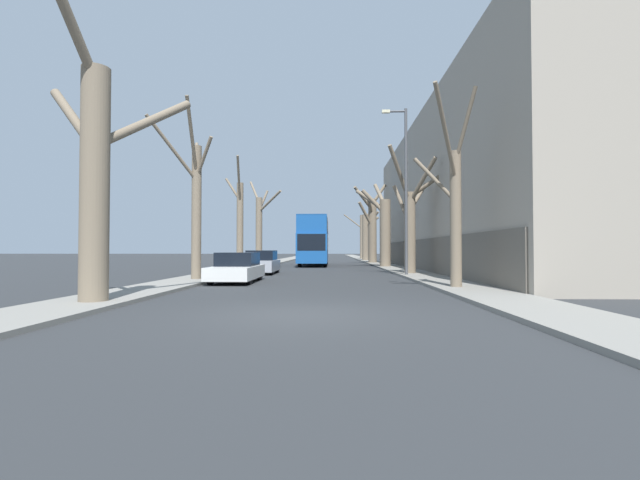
{
  "coord_description": "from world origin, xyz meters",
  "views": [
    {
      "loc": [
        0.8,
        -9.72,
        1.47
      ],
      "look_at": [
        -0.12,
        25.02,
        2.27
      ],
      "focal_mm": 24.0,
      "sensor_mm": 36.0,
      "label": 1
    }
  ],
  "objects_px": {
    "street_tree_right_2": "(383,228)",
    "street_tree_right_5": "(362,234)",
    "street_tree_left_2": "(240,222)",
    "street_tree_left_1": "(195,202)",
    "lamp_post": "(404,184)",
    "street_tree_right_1": "(411,221)",
    "street_tree_right_3": "(372,226)",
    "street_tree_left_0": "(97,174)",
    "double_decker_bus": "(314,239)",
    "street_tree_right_0": "(455,207)",
    "street_tree_right_4": "(366,235)",
    "parked_car_0": "(237,268)",
    "street_tree_left_3": "(259,227)",
    "parked_car_1": "(261,263)"
  },
  "relations": [
    {
      "from": "street_tree_right_1",
      "to": "parked_car_0",
      "type": "bearing_deg",
      "value": -147.79
    },
    {
      "from": "street_tree_right_0",
      "to": "street_tree_right_1",
      "type": "height_order",
      "value": "street_tree_right_1"
    },
    {
      "from": "street_tree_left_1",
      "to": "double_decker_bus",
      "type": "distance_m",
      "value": 21.22
    },
    {
      "from": "street_tree_right_3",
      "to": "parked_car_0",
      "type": "height_order",
      "value": "street_tree_right_3"
    },
    {
      "from": "street_tree_right_0",
      "to": "street_tree_right_2",
      "type": "relative_size",
      "value": 0.99
    },
    {
      "from": "street_tree_left_2",
      "to": "street_tree_left_1",
      "type": "bearing_deg",
      "value": -90.99
    },
    {
      "from": "street_tree_right_2",
      "to": "street_tree_right_4",
      "type": "bearing_deg",
      "value": 89.23
    },
    {
      "from": "parked_car_1",
      "to": "street_tree_right_4",
      "type": "bearing_deg",
      "value": 73.51
    },
    {
      "from": "street_tree_right_0",
      "to": "double_decker_bus",
      "type": "bearing_deg",
      "value": 104.04
    },
    {
      "from": "street_tree_right_3",
      "to": "double_decker_bus",
      "type": "distance_m",
      "value": 8.58
    },
    {
      "from": "lamp_post",
      "to": "double_decker_bus",
      "type": "bearing_deg",
      "value": 108.68
    },
    {
      "from": "street_tree_left_3",
      "to": "street_tree_right_1",
      "type": "relative_size",
      "value": 1.06
    },
    {
      "from": "parked_car_0",
      "to": "lamp_post",
      "type": "distance_m",
      "value": 10.36
    },
    {
      "from": "street_tree_left_1",
      "to": "street_tree_right_3",
      "type": "relative_size",
      "value": 0.94
    },
    {
      "from": "street_tree_right_1",
      "to": "street_tree_right_5",
      "type": "height_order",
      "value": "street_tree_right_5"
    },
    {
      "from": "street_tree_left_1",
      "to": "parked_car_1",
      "type": "height_order",
      "value": "street_tree_left_1"
    },
    {
      "from": "street_tree_right_3",
      "to": "double_decker_bus",
      "type": "relative_size",
      "value": 0.77
    },
    {
      "from": "street_tree_left_3",
      "to": "street_tree_right_2",
      "type": "bearing_deg",
      "value": -6.88
    },
    {
      "from": "street_tree_right_3",
      "to": "street_tree_right_4",
      "type": "height_order",
      "value": "street_tree_right_3"
    },
    {
      "from": "street_tree_left_2",
      "to": "lamp_post",
      "type": "distance_m",
      "value": 11.57
    },
    {
      "from": "street_tree_right_4",
      "to": "street_tree_left_0",
      "type": "bearing_deg",
      "value": -103.6
    },
    {
      "from": "street_tree_left_0",
      "to": "double_decker_bus",
      "type": "xyz_separation_m",
      "value": [
        4.68,
        29.12,
        -1.01
      ]
    },
    {
      "from": "street_tree_right_1",
      "to": "street_tree_right_5",
      "type": "bearing_deg",
      "value": 89.93
    },
    {
      "from": "parked_car_0",
      "to": "street_tree_left_1",
      "type": "bearing_deg",
      "value": 171.9
    },
    {
      "from": "street_tree_left_0",
      "to": "street_tree_right_0",
      "type": "xyz_separation_m",
      "value": [
        10.83,
        4.51,
        -0.49
      ]
    },
    {
      "from": "lamp_post",
      "to": "street_tree_right_1",
      "type": "bearing_deg",
      "value": 66.81
    },
    {
      "from": "parked_car_1",
      "to": "street_tree_right_1",
      "type": "bearing_deg",
      "value": -7.19
    },
    {
      "from": "street_tree_left_3",
      "to": "street_tree_right_5",
      "type": "relative_size",
      "value": 0.98
    },
    {
      "from": "lamp_post",
      "to": "street_tree_left_1",
      "type": "bearing_deg",
      "value": -159.53
    },
    {
      "from": "street_tree_left_3",
      "to": "parked_car_1",
      "type": "xyz_separation_m",
      "value": [
        1.91,
        -10.54,
        -2.77
      ]
    },
    {
      "from": "street_tree_right_4",
      "to": "parked_car_0",
      "type": "height_order",
      "value": "street_tree_right_4"
    },
    {
      "from": "parked_car_1",
      "to": "lamp_post",
      "type": "bearing_deg",
      "value": -17.44
    },
    {
      "from": "street_tree_right_2",
      "to": "parked_car_0",
      "type": "relative_size",
      "value": 1.59
    },
    {
      "from": "street_tree_left_0",
      "to": "street_tree_right_0",
      "type": "bearing_deg",
      "value": 22.63
    },
    {
      "from": "street_tree_left_3",
      "to": "street_tree_right_2",
      "type": "xyz_separation_m",
      "value": [
        10.55,
        -1.27,
        -0.15
      ]
    },
    {
      "from": "street_tree_right_2",
      "to": "parked_car_1",
      "type": "height_order",
      "value": "street_tree_right_2"
    },
    {
      "from": "street_tree_left_2",
      "to": "lamp_post",
      "type": "xyz_separation_m",
      "value": [
        10.25,
        -5.09,
        1.75
      ]
    },
    {
      "from": "street_tree_right_2",
      "to": "street_tree_right_5",
      "type": "bearing_deg",
      "value": 89.25
    },
    {
      "from": "street_tree_left_0",
      "to": "street_tree_left_3",
      "type": "height_order",
      "value": "street_tree_left_3"
    },
    {
      "from": "street_tree_right_1",
      "to": "street_tree_right_3",
      "type": "xyz_separation_m",
      "value": [
        -0.29,
        21.21,
        0.82
      ]
    },
    {
      "from": "street_tree_right_0",
      "to": "parked_car_1",
      "type": "relative_size",
      "value": 1.72
    },
    {
      "from": "street_tree_left_1",
      "to": "street_tree_right_1",
      "type": "height_order",
      "value": "street_tree_left_1"
    },
    {
      "from": "street_tree_right_0",
      "to": "street_tree_right_5",
      "type": "xyz_separation_m",
      "value": [
        0.2,
        50.47,
        0.88
      ]
    },
    {
      "from": "street_tree_left_3",
      "to": "street_tree_right_4",
      "type": "relative_size",
      "value": 1.01
    },
    {
      "from": "street_tree_left_3",
      "to": "street_tree_right_1",
      "type": "bearing_deg",
      "value": -46.95
    },
    {
      "from": "street_tree_right_4",
      "to": "street_tree_left_2",
      "type": "bearing_deg",
      "value": -111.36
    },
    {
      "from": "street_tree_right_0",
      "to": "parked_car_0",
      "type": "distance_m",
      "value": 9.86
    },
    {
      "from": "parked_car_0",
      "to": "parked_car_1",
      "type": "xyz_separation_m",
      "value": [
        -0.0,
        6.8,
        0.04
      ]
    },
    {
      "from": "street_tree_left_3",
      "to": "street_tree_right_0",
      "type": "distance_m",
      "value": 23.59
    },
    {
      "from": "street_tree_right_1",
      "to": "street_tree_right_3",
      "type": "relative_size",
      "value": 0.85
    }
  ]
}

